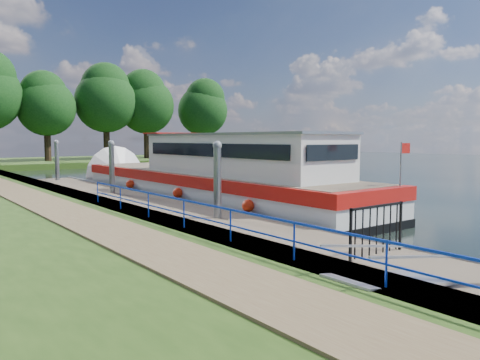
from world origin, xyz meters
TOP-DOWN VIEW (x-y plane):
  - ground at (0.00, 0.00)m, footprint 160.00×160.00m
  - bank_edge at (-2.55, 15.00)m, footprint 1.10×90.00m
  - far_bank at (12.00, 52.00)m, footprint 60.00×18.00m
  - footpath at (-4.40, 8.00)m, footprint 1.60×40.00m
  - blue_fence at (-2.75, 3.00)m, footprint 0.04×18.04m
  - pontoon at (0.00, 13.00)m, footprint 2.50×30.00m
  - mooring_piles at (0.00, 13.00)m, footprint 0.30×27.30m
  - gangway at (-1.85, 0.50)m, footprint 2.58×1.00m
  - gate_panel at (-0.00, 2.20)m, footprint 1.85×0.05m
  - barge at (3.60, 15.16)m, footprint 4.36×21.15m

SIDE VIEW (x-z plane):
  - ground at x=0.00m, z-range 0.00..0.00m
  - pontoon at x=0.00m, z-range -0.10..0.46m
  - far_bank at x=12.00m, z-range 0.00..0.60m
  - bank_edge at x=-2.55m, z-range 0.00..0.78m
  - gangway at x=-1.85m, z-range 0.16..1.09m
  - footpath at x=-4.40m, z-range 0.78..0.83m
  - barge at x=3.60m, z-range -1.30..3.48m
  - gate_panel at x=0.00m, z-range 0.57..1.72m
  - mooring_piles at x=0.00m, z-range -0.50..3.05m
  - blue_fence at x=-2.75m, z-range 0.95..1.67m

